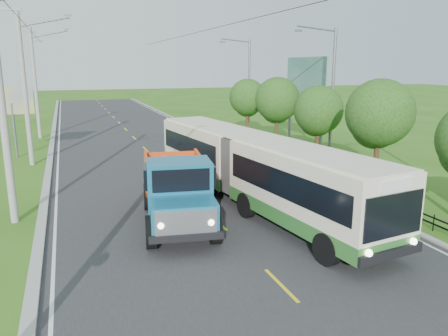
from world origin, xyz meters
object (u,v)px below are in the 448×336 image
streetlight_far (248,84)px  planter_mid (300,163)px  tree_back (247,99)px  planter_near (380,196)px  planter_far (252,144)px  streetlight_mid (330,93)px  billboard_right (306,82)px  pole_mid (25,90)px  tree_fifth (277,102)px  billboard_left (12,105)px  dump_truck (177,186)px  pole_far (35,83)px  tree_third (379,116)px  pole_near (3,104)px  tree_fourth (318,113)px  bus (252,164)px

streetlight_far → planter_mid: streetlight_far is taller
tree_back → planter_near: bearing=-93.6°
tree_back → planter_far: bearing=-106.9°
streetlight_mid → streetlight_far: bearing=90.0°
billboard_right → pole_mid: bearing=177.2°
tree_back → planter_far: 5.48m
tree_fifth → planter_mid: (-1.26, -6.14, -3.57)m
streetlight_mid → planter_mid: streetlight_mid is taller
billboard_left → dump_truck: billboard_left is taller
streetlight_far → planter_near: 22.57m
pole_far → tree_back: pole_far is taller
tree_third → planter_mid: size_ratio=8.96×
pole_far → billboard_left: bearing=-97.8°
pole_mid → pole_far: bearing=90.0°
tree_back → dump_truck: bearing=-120.3°
tree_back → planter_mid: (-1.26, -12.14, -3.37)m
pole_mid → streetlight_far: size_ratio=1.10×
tree_fifth → streetlight_far: bearing=84.3°
streetlight_far → pole_far: bearing=165.2°
streetlight_far → planter_near: streetlight_far is taller
pole_near → planter_far: pole_near is taller
planter_mid → dump_truck: 12.82m
pole_far → planter_near: size_ratio=14.93×
tree_back → billboard_left: tree_back is taller
pole_mid → tree_fifth: pole_mid is taller
pole_mid → tree_third: 22.25m
planter_far → pole_near: bearing=-142.4°
tree_fourth → bus: tree_fourth is taller
planter_near → dump_truck: 10.36m
pole_mid → planter_near: (16.86, -15.00, -4.81)m
streetlight_far → billboard_right: 8.18m
pole_far → planter_near: bearing=-58.0°
pole_near → dump_truck: bearing=-21.2°
planter_near → planter_mid: bearing=90.0°
planter_near → bus: 6.67m
pole_mid → billboard_right: bearing=-2.8°
tree_back → streetlight_mid: streetlight_mid is taller
pole_mid → streetlight_far: (18.90, 7.00, -0.19)m
tree_third → streetlight_far: 19.90m
pole_far → dump_truck: size_ratio=1.35×
streetlight_mid → planter_far: 9.46m
pole_mid → tree_back: (18.12, 5.14, -1.44)m
pole_far → planter_mid: bearing=-48.4°
planter_far → billboard_left: (-18.10, 2.00, 3.58)m
streetlight_far → tree_fourth: bearing=-93.2°
tree_back → bus: (-7.43, -18.27, -1.66)m
billboard_left → billboard_right: bearing=-10.4°
tree_fourth → tree_back: tree_back is taller
tree_back → dump_truck: tree_back is taller
pole_far → planter_far: 20.70m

